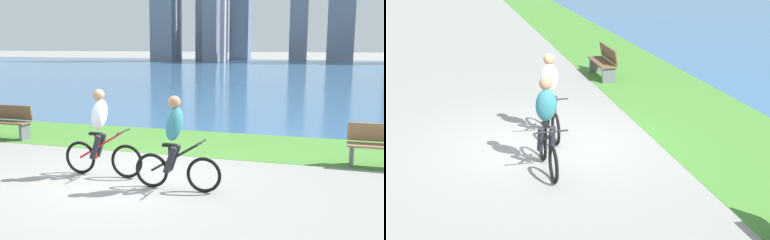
# 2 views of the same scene
# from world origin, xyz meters

# --- Properties ---
(ground_plane) EXTENTS (300.00, 300.00, 0.00)m
(ground_plane) POSITION_xyz_m (0.00, 0.00, 0.00)
(ground_plane) COLOR gray
(grass_strip_bayside) EXTENTS (120.00, 3.06, 0.01)m
(grass_strip_bayside) POSITION_xyz_m (0.00, 3.66, 0.00)
(grass_strip_bayside) COLOR #478433
(grass_strip_bayside) RESTS_ON ground
(cyclist_lead) EXTENTS (1.59, 0.52, 1.66)m
(cyclist_lead) POSITION_xyz_m (1.13, -0.22, 0.83)
(cyclist_lead) COLOR black
(cyclist_lead) RESTS_ON ground
(cyclist_trailing) EXTENTS (1.65, 0.52, 1.69)m
(cyclist_trailing) POSITION_xyz_m (-0.54, 0.17, 0.84)
(cyclist_trailing) COLOR black
(cyclist_trailing) RESTS_ON ground
(bench_near_path) EXTENTS (1.50, 0.47, 0.90)m
(bench_near_path) POSITION_xyz_m (-4.81, 2.62, 0.45)
(bench_near_path) COLOR brown
(bench_near_path) RESTS_ON ground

